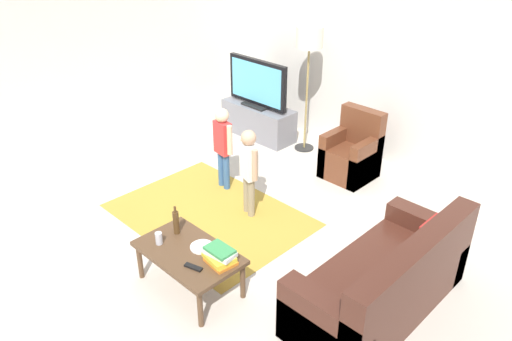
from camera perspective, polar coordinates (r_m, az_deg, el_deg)
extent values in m
plane|color=beige|center=(5.41, -4.52, -8.23)|extent=(7.80, 7.80, 0.00)
cube|color=silver|center=(6.94, 14.40, 11.88)|extent=(6.00, 0.12, 2.70)
cube|color=silver|center=(7.18, -21.30, 11.38)|extent=(0.12, 6.00, 2.70)
cube|color=#B28C33|center=(5.86, -5.35, -5.05)|extent=(2.20, 1.60, 0.01)
cube|color=slate|center=(7.71, 0.27, 5.72)|extent=(1.20, 0.44, 0.50)
cube|color=black|center=(7.73, 0.01, 4.60)|extent=(1.10, 0.32, 0.03)
cube|color=black|center=(7.60, 0.17, 7.53)|extent=(0.44, 0.28, 0.03)
cube|color=black|center=(7.48, 0.18, 10.07)|extent=(1.10, 0.07, 0.68)
cube|color=#59B2D8|center=(7.45, -0.03, 10.01)|extent=(1.00, 0.01, 0.58)
cube|color=#472319|center=(4.66, 13.78, -12.90)|extent=(0.80, 1.80, 0.42)
cube|color=#472319|center=(4.42, 17.45, -12.37)|extent=(0.20, 1.80, 0.86)
cube|color=#472319|center=(4.09, 7.64, -17.52)|extent=(0.80, 0.20, 0.60)
cube|color=#472319|center=(5.18, 18.66, -7.65)|extent=(0.80, 0.20, 0.60)
cube|color=#B22823|center=(4.80, 19.31, -7.14)|extent=(0.10, 0.32, 0.32)
cube|color=brown|center=(6.64, 10.65, 0.92)|extent=(0.60, 0.60, 0.42)
cube|color=brown|center=(6.71, 11.91, 3.35)|extent=(0.60, 0.16, 0.90)
cube|color=brown|center=(6.72, 9.05, 2.26)|extent=(0.12, 0.60, 0.60)
cube|color=brown|center=(6.49, 12.44, 0.93)|extent=(0.12, 0.60, 0.60)
cylinder|color=#262626|center=(7.42, 5.52, 2.62)|extent=(0.28, 0.28, 0.02)
cylinder|color=#99844C|center=(7.13, 5.80, 8.06)|extent=(0.03, 0.03, 1.50)
cylinder|color=silver|center=(6.88, 6.17, 14.95)|extent=(0.36, 0.36, 0.28)
cylinder|color=#33598C|center=(6.33, -4.00, 0.25)|extent=(0.08, 0.08, 0.48)
cylinder|color=#33598C|center=(6.25, -3.41, -0.14)|extent=(0.08, 0.08, 0.48)
cube|color=red|center=(6.09, -3.84, 3.77)|extent=(0.24, 0.15, 0.41)
sphere|color=beige|center=(5.98, -3.93, 6.32)|extent=(0.17, 0.17, 0.17)
cylinder|color=beige|center=(6.20, -4.62, 4.39)|extent=(0.06, 0.06, 0.37)
cylinder|color=beige|center=(5.97, -3.04, 3.49)|extent=(0.06, 0.06, 0.37)
cylinder|color=gray|center=(5.79, -1.05, -2.63)|extent=(0.08, 0.08, 0.48)
cylinder|color=gray|center=(5.70, -0.55, -3.15)|extent=(0.08, 0.08, 0.48)
cube|color=white|center=(5.53, -0.84, 1.04)|extent=(0.26, 0.19, 0.41)
sphere|color=tan|center=(5.40, -0.86, 3.77)|extent=(0.17, 0.17, 0.17)
cylinder|color=tan|center=(5.63, -1.49, 1.83)|extent=(0.06, 0.06, 0.37)
cylinder|color=tan|center=(5.40, -0.16, 0.60)|extent=(0.06, 0.06, 0.37)
cube|color=#513823|center=(4.65, -7.73, -9.30)|extent=(1.00, 0.60, 0.04)
cylinder|color=#513823|center=(4.97, -13.14, -10.08)|extent=(0.05, 0.05, 0.38)
cylinder|color=#513823|center=(4.39, -6.40, -15.46)|extent=(0.05, 0.05, 0.38)
cylinder|color=#513823|center=(5.18, -8.52, -7.77)|extent=(0.05, 0.05, 0.38)
cylinder|color=#513823|center=(4.63, -1.53, -12.49)|extent=(0.05, 0.05, 0.38)
cube|color=orange|center=(4.46, -4.06, -10.32)|extent=(0.27, 0.24, 0.03)
cube|color=yellow|center=(4.45, -4.24, -9.85)|extent=(0.29, 0.24, 0.04)
cube|color=white|center=(4.43, -4.15, -9.36)|extent=(0.30, 0.19, 0.04)
cube|color=#388C4C|center=(4.41, -4.19, -9.02)|extent=(0.25, 0.18, 0.03)
cylinder|color=#4C3319|center=(4.81, -9.13, -5.90)|extent=(0.06, 0.06, 0.24)
cylinder|color=#4C3319|center=(4.73, -9.26, -4.42)|extent=(0.02, 0.02, 0.06)
cube|color=black|center=(4.43, -7.18, -10.91)|extent=(0.18, 0.09, 0.02)
cylinder|color=silver|center=(4.73, -11.06, -7.62)|extent=(0.07, 0.07, 0.12)
cylinder|color=white|center=(4.66, -6.19, -8.68)|extent=(0.22, 0.22, 0.02)
cube|color=silver|center=(4.64, -6.04, -8.68)|extent=(0.15, 0.03, 0.01)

